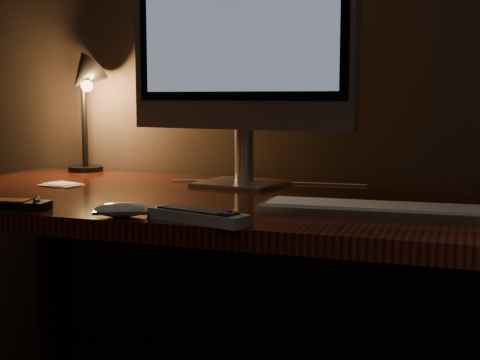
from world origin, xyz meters
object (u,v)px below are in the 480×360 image
(media_remote, at_px, (15,204))
(monitor, at_px, (239,33))
(mouse, at_px, (121,212))
(keyboard, at_px, (375,208))
(desk_lamp, at_px, (85,93))
(desk, at_px, (245,243))
(tv_remote, at_px, (198,216))

(media_remote, bearing_deg, monitor, 48.72)
(mouse, height_order, media_remote, media_remote)
(keyboard, height_order, desk_lamp, desk_lamp)
(monitor, relative_size, keyboard, 1.43)
(desk, relative_size, mouse, 15.25)
(desk_lamp, bearing_deg, mouse, -41.25)
(keyboard, bearing_deg, mouse, -157.77)
(desk, height_order, mouse, mouse)
(desk, relative_size, desk_lamp, 4.43)
(monitor, height_order, desk_lamp, monitor)
(desk, bearing_deg, media_remote, -133.14)
(monitor, relative_size, mouse, 6.33)
(desk, relative_size, keyboard, 3.44)
(media_remote, xyz_separation_m, tv_remote, (0.41, -0.01, 0.00))
(keyboard, xyz_separation_m, desk_lamp, (-0.93, 0.43, 0.23))
(desk, height_order, monitor, monitor)
(media_remote, bearing_deg, desk_lamp, 100.58)
(desk, xyz_separation_m, tv_remote, (0.04, -0.41, 0.14))
(tv_remote, bearing_deg, media_remote, -163.66)
(mouse, distance_m, tv_remote, 0.16)
(keyboard, xyz_separation_m, media_remote, (-0.71, -0.20, 0.00))
(desk_lamp, bearing_deg, media_remote, -58.58)
(keyboard, distance_m, desk_lamp, 1.05)
(keyboard, relative_size, desk_lamp, 1.29)
(mouse, xyz_separation_m, desk_lamp, (-0.47, 0.64, 0.23))
(desk, xyz_separation_m, mouse, (-0.12, -0.41, 0.14))
(monitor, height_order, media_remote, monitor)
(monitor, bearing_deg, keyboard, -27.87)
(mouse, bearing_deg, desk, 51.32)
(mouse, bearing_deg, keyboard, 1.87)
(mouse, relative_size, desk_lamp, 0.29)
(tv_remote, height_order, desk_lamp, desk_lamp)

